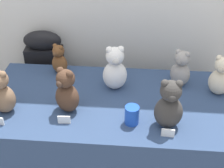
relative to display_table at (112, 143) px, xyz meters
name	(u,v)px	position (x,y,z in m)	size (l,w,h in m)	color
display_table	(112,143)	(0.00, 0.00, 0.00)	(1.56, 0.76, 0.73)	navy
instrument_case	(48,84)	(-0.56, 0.51, 0.11)	(0.29, 0.14, 0.94)	black
teddy_bear_snow	(115,69)	(0.01, 0.13, 0.51)	(0.18, 0.16, 0.30)	white
teddy_bear_cream	(220,77)	(0.66, 0.13, 0.49)	(0.17, 0.17, 0.26)	beige
teddy_bear_cocoa	(67,92)	(-0.25, -0.12, 0.50)	(0.19, 0.18, 0.28)	#4C3323
teddy_bear_mocha	(2,93)	(-0.61, -0.15, 0.50)	(0.16, 0.14, 0.28)	#7F6047
teddy_bear_charcoal	(169,106)	(0.32, -0.21, 0.51)	(0.16, 0.14, 0.30)	#383533
teddy_bear_ash	(181,69)	(0.42, 0.21, 0.48)	(0.17, 0.16, 0.25)	gray
teddy_bear_chestnut	(59,60)	(-0.38, 0.29, 0.47)	(0.14, 0.13, 0.22)	brown
party_cup_blue	(132,115)	(0.13, -0.20, 0.42)	(0.08, 0.08, 0.11)	blue
name_card_front_middle	(168,133)	(0.32, -0.29, 0.39)	(0.07, 0.01, 0.05)	white
name_card_front_right	(64,120)	(-0.25, -0.23, 0.39)	(0.07, 0.01, 0.05)	white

